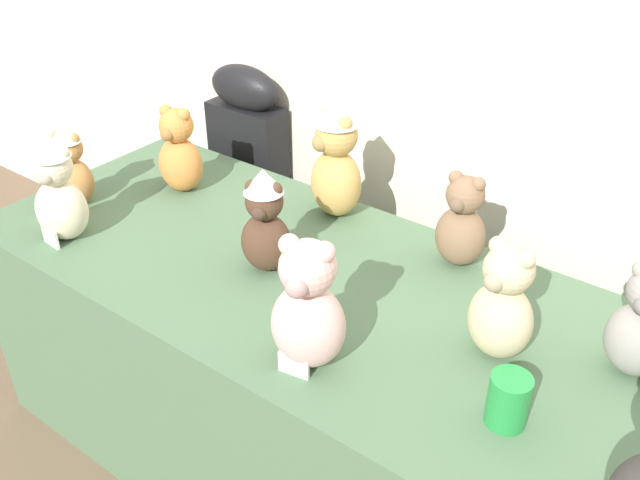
# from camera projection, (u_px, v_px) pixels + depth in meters

# --- Properties ---
(display_table) EXTENTS (1.94, 0.78, 0.70)m
(display_table) POSITION_uv_depth(u_px,v_px,m) (320.00, 384.00, 1.92)
(display_table) COLOR #4C6B4C
(display_table) RESTS_ON ground_plane
(instrument_case) EXTENTS (0.28, 0.12, 0.97)m
(instrument_case) POSITION_uv_depth(u_px,v_px,m) (251.00, 194.00, 2.55)
(instrument_case) COLOR black
(instrument_case) RESTS_ON ground_plane
(teddy_bear_blush) EXTENTS (0.19, 0.17, 0.31)m
(teddy_bear_blush) POSITION_uv_depth(u_px,v_px,m) (307.00, 308.00, 1.40)
(teddy_bear_blush) COLOR beige
(teddy_bear_blush) RESTS_ON display_table
(teddy_bear_cocoa) EXTENTS (0.16, 0.15, 0.28)m
(teddy_bear_cocoa) POSITION_uv_depth(u_px,v_px,m) (265.00, 222.00, 1.70)
(teddy_bear_cocoa) COLOR #4C3323
(teddy_bear_cocoa) RESTS_ON display_table
(teddy_bear_ginger) EXTENTS (0.16, 0.14, 0.27)m
(teddy_bear_ginger) POSITION_uv_depth(u_px,v_px,m) (179.00, 152.00, 2.07)
(teddy_bear_ginger) COLOR #D17F3D
(teddy_bear_ginger) RESTS_ON display_table
(teddy_bear_caramel) EXTENTS (0.14, 0.13, 0.25)m
(teddy_bear_caramel) POSITION_uv_depth(u_px,v_px,m) (71.00, 165.00, 2.00)
(teddy_bear_caramel) COLOR #B27A42
(teddy_bear_caramel) RESTS_ON display_table
(teddy_bear_cream) EXTENTS (0.18, 0.17, 0.31)m
(teddy_bear_cream) POSITION_uv_depth(u_px,v_px,m) (58.00, 188.00, 1.83)
(teddy_bear_cream) COLOR beige
(teddy_bear_cream) RESTS_ON display_table
(teddy_bear_mocha) EXTENTS (0.13, 0.12, 0.25)m
(teddy_bear_mocha) POSITION_uv_depth(u_px,v_px,m) (462.00, 223.00, 1.74)
(teddy_bear_mocha) COLOR #7F6047
(teddy_bear_mocha) RESTS_ON display_table
(teddy_bear_sand) EXTENTS (0.17, 0.15, 0.28)m
(teddy_bear_sand) POSITION_uv_depth(u_px,v_px,m) (503.00, 305.00, 1.44)
(teddy_bear_sand) COLOR #CCB78E
(teddy_bear_sand) RESTS_ON display_table
(teddy_bear_honey) EXTENTS (0.20, 0.19, 0.35)m
(teddy_bear_honey) POSITION_uv_depth(u_px,v_px,m) (336.00, 159.00, 1.93)
(teddy_bear_honey) COLOR tan
(teddy_bear_honey) RESTS_ON display_table
(party_cup_green) EXTENTS (0.08, 0.08, 0.11)m
(party_cup_green) POSITION_uv_depth(u_px,v_px,m) (508.00, 400.00, 1.31)
(party_cup_green) COLOR #238C3D
(party_cup_green) RESTS_ON display_table
(name_card_front_left) EXTENTS (0.07, 0.02, 0.05)m
(name_card_front_left) POSITION_uv_depth(u_px,v_px,m) (48.00, 209.00, 1.99)
(name_card_front_left) COLOR white
(name_card_front_left) RESTS_ON display_table
(name_card_front_middle) EXTENTS (0.07, 0.01, 0.05)m
(name_card_front_middle) POSITION_uv_depth(u_px,v_px,m) (50.00, 237.00, 1.86)
(name_card_front_middle) COLOR white
(name_card_front_middle) RESTS_ON display_table
(name_card_front_right) EXTENTS (0.07, 0.02, 0.05)m
(name_card_front_right) POSITION_uv_depth(u_px,v_px,m) (294.00, 365.00, 1.43)
(name_card_front_right) COLOR white
(name_card_front_right) RESTS_ON display_table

